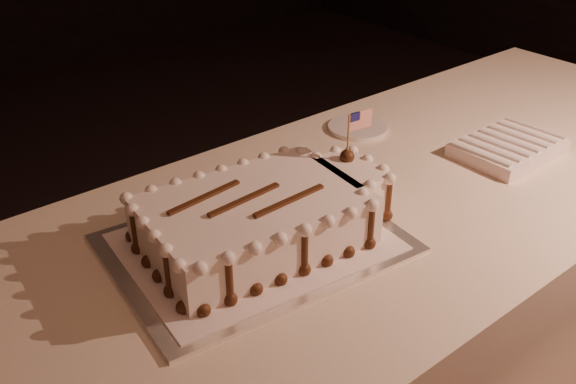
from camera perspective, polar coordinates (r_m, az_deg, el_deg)
banquet_table at (r=1.55m, az=4.40°, el=-13.33°), size 2.40×0.80×0.75m
cake_board at (r=1.21m, az=-2.95°, el=-4.60°), size 0.56×0.45×0.01m
doily at (r=1.20m, az=-2.96°, el=-4.41°), size 0.50×0.40×0.00m
sheet_cake at (r=1.19m, az=-1.87°, el=-2.10°), size 0.51×0.32×0.20m
napkin_stack at (r=1.61m, az=18.95°, el=3.75°), size 0.24×0.18×0.04m
side_plate at (r=1.66m, az=6.21°, el=5.70°), size 0.15×0.15×0.01m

